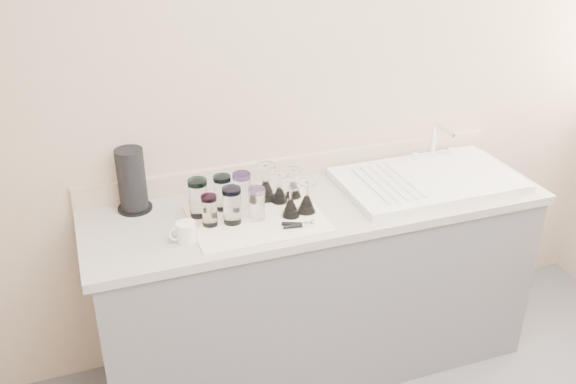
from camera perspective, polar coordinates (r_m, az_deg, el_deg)
name	(u,v)px	position (r m, az deg, el deg)	size (l,w,h in m)	color
room_envelope	(513,181)	(1.62, 19.38, 0.95)	(3.54, 3.50, 2.52)	#57575C
counter_unit	(317,285)	(3.07, 2.56, -8.28)	(2.06, 0.62, 0.90)	slate
sink_unit	(428,179)	(3.07, 12.34, 1.12)	(0.82, 0.50, 0.22)	white
dish_towel	(257,218)	(2.70, -2.80, -2.36)	(0.55, 0.42, 0.01)	white
tumbler_teal	(198,198)	(2.70, -7.98, -0.49)	(0.08, 0.08, 0.16)	white
tumbler_cyan	(222,192)	(2.74, -5.84, -0.02)	(0.08, 0.08, 0.15)	white
tumbler_purple	(242,190)	(2.75, -4.11, 0.18)	(0.08, 0.08, 0.16)	white
tumbler_magenta	(209,210)	(2.63, -6.99, -1.61)	(0.07, 0.07, 0.13)	white
tumbler_blue	(232,205)	(2.63, -5.01, -1.17)	(0.08, 0.08, 0.16)	white
tumbler_lavender	(257,204)	(2.65, -2.79, -1.03)	(0.07, 0.07, 0.14)	white
goblet_back_left	(280,192)	(2.80, -0.76, -0.03)	(0.07, 0.07, 0.13)	white
goblet_back_right	(293,187)	(2.85, 0.47, 0.41)	(0.07, 0.07, 0.13)	white
goblet_front_left	(291,205)	(2.69, 0.25, -1.21)	(0.08, 0.08, 0.14)	white
goblet_front_right	(307,201)	(2.72, 1.67, -0.85)	(0.08, 0.08, 0.14)	white
goblet_extra	(266,187)	(2.82, -1.99, 0.42)	(0.09, 0.09, 0.16)	white
can_opener	(299,225)	(2.62, 0.94, -2.93)	(0.13, 0.07, 0.02)	silver
white_mug	(185,232)	(2.56, -9.11, -3.55)	(0.11, 0.08, 0.08)	silver
paper_towel_roll	(132,181)	(2.79, -13.71, 0.98)	(0.15, 0.15, 0.28)	black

